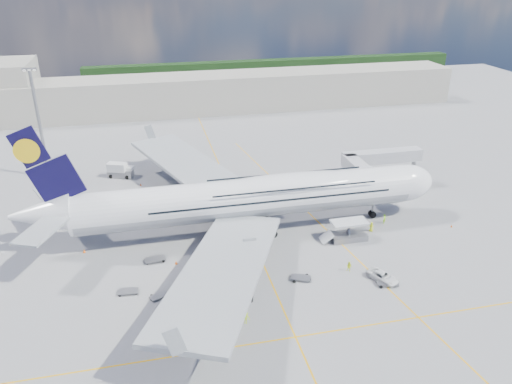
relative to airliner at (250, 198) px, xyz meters
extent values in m
plane|color=gray|center=(-0.26, -10.00, -6.87)|extent=(300.00, 300.00, 0.00)
cube|color=#EAA60C|center=(-0.26, -10.00, -6.86)|extent=(0.25, 220.00, 0.01)
cube|color=#EAA60C|center=(-0.26, -30.00, -6.86)|extent=(120.00, 0.25, 0.01)
cube|color=#EAA60C|center=(13.74, 0.00, -6.86)|extent=(14.16, 99.06, 0.01)
cylinder|color=white|center=(-0.26, 0.00, -0.07)|extent=(62.00, 7.20, 7.20)
cylinder|color=#9EA0A5|center=(-0.26, 0.00, -0.22)|extent=(60.76, 7.13, 7.13)
ellipsoid|color=white|center=(7.74, 0.00, 1.91)|extent=(36.00, 6.84, 3.76)
ellipsoid|color=white|center=(30.74, 0.00, -0.07)|extent=(11.52, 7.20, 7.20)
ellipsoid|color=black|center=(33.98, 0.00, 0.53)|extent=(3.84, 4.16, 1.44)
cone|color=white|center=(-35.76, 0.00, 0.73)|extent=(10.00, 6.84, 6.84)
cube|color=black|center=(-33.76, 0.00, 9.53)|extent=(11.02, 0.46, 14.61)
cylinder|color=yellow|center=(-35.86, 0.00, 12.03)|extent=(4.00, 0.60, 4.00)
cube|color=#999EA3|center=(-8.26, 20.00, -1.27)|extent=(25.49, 39.15, 3.35)
cube|color=#999EA3|center=(-8.26, -20.00, -1.27)|extent=(25.49, 39.15, 3.35)
cylinder|color=#B7BABF|center=(-3.26, 12.50, -3.67)|extent=(5.20, 3.50, 3.50)
cylinder|color=#B7BABF|center=(-7.76, 23.00, -3.67)|extent=(5.20, 3.50, 3.50)
cylinder|color=#B7BABF|center=(-3.26, -12.50, -3.67)|extent=(5.20, 3.50, 3.50)
cylinder|color=#B7BABF|center=(-7.76, -23.00, -3.67)|extent=(5.20, 3.50, 3.50)
cylinder|color=gray|center=(24.74, 0.00, -4.67)|extent=(0.44, 0.44, 3.80)
cylinder|color=black|center=(24.74, 0.00, -6.22)|extent=(1.30, 0.90, 1.30)
cylinder|color=gray|center=(-0.26, 0.00, -4.67)|extent=(0.56, 0.56, 3.80)
cylinder|color=black|center=(-0.26, 3.20, -6.12)|extent=(1.50, 0.90, 1.50)
cube|color=#B7B7BC|center=(24.74, 8.60, 0.23)|extent=(3.00, 10.00, 2.60)
cube|color=#B7B7BC|center=(32.74, 13.60, 0.23)|extent=(18.00, 3.00, 2.60)
cylinder|color=gray|center=(26.74, 11.60, -3.32)|extent=(0.80, 0.80, 7.10)
cylinder|color=black|center=(26.74, 11.60, -6.42)|extent=(0.90, 0.80, 0.90)
cylinder|color=gray|center=(40.74, 13.60, -3.32)|extent=(1.00, 1.00, 7.10)
cube|color=gray|center=(40.74, 13.60, -6.47)|extent=(2.00, 2.00, 0.80)
cylinder|color=#B7B7BC|center=(24.74, 4.80, 0.23)|extent=(3.60, 3.60, 2.80)
cube|color=silver|center=(16.74, -7.10, -3.37)|extent=(6.50, 3.20, 0.35)
cube|color=gray|center=(16.74, -7.10, -6.32)|extent=(6.50, 3.20, 1.10)
cube|color=gray|center=(16.74, -7.10, -4.82)|extent=(0.22, 1.99, 3.00)
cylinder|color=black|center=(14.14, -8.30, -6.52)|extent=(0.70, 0.30, 0.70)
cube|color=silver|center=(12.54, -7.10, -5.87)|extent=(2.16, 2.60, 1.60)
cylinder|color=gray|center=(-40.26, 35.00, 5.63)|extent=(0.70, 0.70, 25.00)
cube|color=gray|center=(-40.26, 35.00, 18.33)|extent=(3.00, 0.40, 0.60)
cube|color=#B2AD9E|center=(-0.26, 85.00, -0.87)|extent=(180.00, 16.00, 12.00)
cube|color=#193814|center=(39.74, 130.00, -2.87)|extent=(160.00, 6.00, 8.00)
cube|color=gray|center=(-17.73, -17.09, -6.56)|extent=(2.99, 2.32, 0.16)
cylinder|color=black|center=(-18.79, -17.62, -6.67)|extent=(0.39, 0.16, 0.39)
cylinder|color=black|center=(-16.67, -16.56, -6.67)|extent=(0.39, 0.16, 0.39)
cube|color=gray|center=(-22.23, -14.84, -6.51)|extent=(3.19, 1.89, 0.18)
cylinder|color=black|center=(-23.46, -15.45, -6.64)|extent=(0.45, 0.18, 0.45)
cylinder|color=black|center=(-21.01, -14.23, -6.64)|extent=(0.45, 0.18, 0.45)
cube|color=gray|center=(-13.72, -17.59, -6.55)|extent=(3.08, 2.39, 0.16)
cylinder|color=black|center=(-14.82, -18.13, -6.67)|extent=(0.40, 0.16, 0.40)
cylinder|color=black|center=(-12.63, -17.04, -6.67)|extent=(0.40, 0.16, 0.40)
cube|color=gray|center=(-17.81, -6.71, -6.48)|extent=(3.59, 2.26, 0.20)
cylinder|color=black|center=(-19.16, -7.38, -6.62)|extent=(0.49, 0.20, 0.49)
cylinder|color=black|center=(-16.47, -6.04, -6.62)|extent=(0.49, 0.20, 0.49)
cube|color=gray|center=(17.21, -21.73, -6.48)|extent=(3.63, 2.53, 0.20)
cylinder|color=black|center=(15.89, -22.39, -6.63)|extent=(0.48, 0.20, 0.48)
cylinder|color=black|center=(18.53, -21.07, -6.63)|extent=(0.48, 0.20, 0.48)
cube|color=gray|center=(4.47, -17.37, -6.50)|extent=(3.55, 2.75, 0.19)
cylinder|color=black|center=(3.21, -18.00, -6.64)|extent=(0.46, 0.19, 0.46)
cylinder|color=black|center=(5.73, -16.73, -6.64)|extent=(0.46, 0.19, 0.46)
cube|color=silver|center=(-2.74, -12.68, -6.08)|extent=(3.43, 2.28, 1.46)
cube|color=black|center=(-2.74, -12.68, -5.18)|extent=(1.46, 1.61, 0.56)
cylinder|color=black|center=(-3.87, -13.30, -6.51)|extent=(0.72, 0.28, 0.72)
cylinder|color=black|center=(-1.62, -12.06, -6.51)|extent=(0.72, 0.28, 0.72)
cube|color=gray|center=(-8.15, 12.56, -5.73)|extent=(7.90, 5.11, 2.28)
cube|color=silver|center=(-8.95, 12.56, -3.56)|extent=(6.12, 4.55, 2.51)
cube|color=silver|center=(-5.30, 12.56, -4.70)|extent=(2.83, 3.17, 1.82)
cube|color=black|center=(-4.50, 12.56, -4.47)|extent=(0.94, 2.20, 1.03)
cylinder|color=black|center=(-5.64, 11.24, -6.24)|extent=(1.25, 0.40, 1.25)
cylinder|color=black|center=(-10.66, 13.87, -6.24)|extent=(1.25, 0.40, 1.25)
cube|color=#F45C0C|center=(-8.95, 12.56, -4.36)|extent=(6.19, 4.62, 0.57)
cube|color=gray|center=(-24.03, 31.89, -5.97)|extent=(6.22, 4.07, 1.79)
cube|color=silver|center=(-24.66, 31.89, -4.27)|extent=(4.82, 3.62, 1.97)
cube|color=silver|center=(-21.79, 31.89, -5.16)|extent=(2.24, 2.50, 1.44)
cube|color=black|center=(-21.16, 31.89, -4.98)|extent=(0.76, 1.73, 0.81)
cylinder|color=black|center=(-22.06, 30.86, -6.37)|extent=(0.99, 0.31, 0.99)
cylinder|color=black|center=(-26.01, 32.92, -6.37)|extent=(0.99, 0.31, 0.99)
imported|color=white|center=(17.04, -20.48, -6.15)|extent=(4.56, 5.67, 1.43)
imported|color=#AAFF1A|center=(25.89, -3.01, -5.92)|extent=(0.82, 0.77, 1.89)
imported|color=#EBFF1A|center=(12.85, -16.92, -5.97)|extent=(1.10, 1.09, 1.79)
imported|color=#D3DF17|center=(-16.47, -20.57, -6.12)|extent=(0.40, 0.89, 1.50)
imported|color=#EFFF1A|center=(22.08, -5.36, -5.91)|extent=(1.11, 1.07, 1.92)
imported|color=#BAE418|center=(-6.21, -25.75, -5.91)|extent=(1.39, 1.06, 1.91)
cone|color=#F45C0C|center=(37.74, -7.29, -6.63)|extent=(0.38, 0.38, 0.48)
cube|color=#F45C0C|center=(37.74, -7.29, -6.86)|extent=(0.33, 0.33, 0.03)
cone|color=#F45C0C|center=(-12.94, 8.00, -6.59)|extent=(0.44, 0.44, 0.56)
cube|color=#F45C0C|center=(-12.94, 8.00, -6.85)|extent=(0.38, 0.38, 0.03)
cone|color=#F45C0C|center=(-19.58, 25.94, -6.62)|extent=(0.40, 0.40, 0.50)
cube|color=#F45C0C|center=(-19.58, 25.94, -6.85)|extent=(0.34, 0.34, 0.03)
cone|color=#F45C0C|center=(-14.44, -8.38, -6.55)|extent=(0.49, 0.49, 0.63)
cube|color=#F45C0C|center=(-14.44, -8.38, -6.85)|extent=(0.43, 0.43, 0.03)
cone|color=#F45C0C|center=(-15.75, -17.65, -6.55)|extent=(0.50, 0.50, 0.63)
cube|color=#F45C0C|center=(-15.75, -17.65, -6.85)|extent=(0.43, 0.43, 0.03)
cone|color=#F45C0C|center=(-29.70, -1.11, -6.55)|extent=(0.50, 0.50, 0.64)
cube|color=#F45C0C|center=(-29.70, -1.11, -6.85)|extent=(0.43, 0.43, 0.03)
camera|label=1|loc=(-17.27, -80.18, 38.94)|focal=35.00mm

